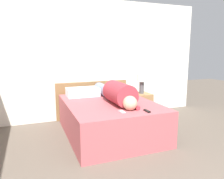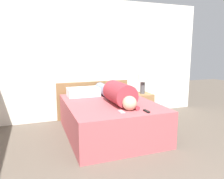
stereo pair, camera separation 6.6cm
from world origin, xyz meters
The scene contains 10 objects.
wall_back centered at (0.00, 3.72, 1.30)m, with size 5.55×0.06×2.60m.
bed centered at (0.12, 2.59, 0.30)m, with size 1.51×1.96×0.60m.
headboard centered at (0.12, 3.65, 0.41)m, with size 1.63×0.04×0.82m.
nightstand centered at (1.11, 3.18, 0.28)m, with size 0.37×0.42×0.57m.
table_lamp centered at (1.11, 3.18, 0.87)m, with size 0.22×0.22×0.43m.
person_lying centered at (0.23, 2.52, 0.76)m, with size 0.38×1.68×0.38m.
pillow_near_headboard centered at (-0.20, 3.27, 0.68)m, with size 0.63×0.40×0.16m.
pillow_second centered at (0.48, 3.27, 0.67)m, with size 0.60×0.40×0.15m.
tv_remote centered at (0.43, 1.78, 0.61)m, with size 0.04×0.15×0.02m.
cell_phone centered at (0.07, 1.90, 0.60)m, with size 0.06×0.13×0.01m.
Camera 2 is at (-1.15, -1.01, 1.51)m, focal length 35.00 mm.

